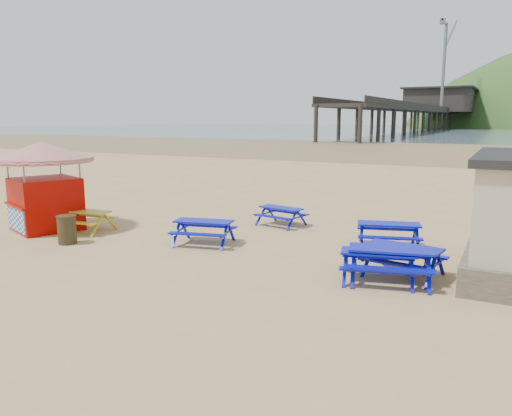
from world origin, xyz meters
The scene contains 14 objects.
ground centered at (0.00, 0.00, 0.00)m, with size 400.00×400.00×0.00m, color tan.
wet_sand centered at (0.00, 55.00, 0.00)m, with size 400.00×400.00×0.00m, color olive.
sea centered at (0.00, 170.00, 0.01)m, with size 400.00×400.00×0.00m, color #485A67.
picnic_table_blue_a centered at (0.04, 3.54, 0.35)m, with size 1.90×1.64×0.70m.
picnic_table_blue_b centered at (4.43, 2.02, 0.40)m, with size 2.27×2.02×0.80m.
picnic_table_blue_c centered at (7.82, 0.88, 0.33)m, with size 1.76×1.50×0.67m.
picnic_table_blue_d centered at (-1.01, -0.20, 0.39)m, with size 2.17×1.90×0.78m.
picnic_table_blue_e centered at (5.21, -1.23, 0.43)m, with size 2.37×2.08×0.86m.
picnic_table_blue_f centered at (4.93, -1.35, 0.39)m, with size 2.14×1.88×0.77m.
picnic_table_yellow centered at (-5.79, -0.62, 0.38)m, with size 1.94×1.62×0.76m.
ice_cream_kiosk centered at (-7.31, -1.02, 2.03)m, with size 4.67×4.67×3.22m.
litter_bin centered at (-4.98, -2.20, 0.47)m, with size 0.64×0.64×0.93m.
pier centered at (-17.99, 178.23, 5.46)m, with size 24.00×220.00×39.29m.
picnic_table_blue_g centered at (5.41, -0.60, 0.40)m, with size 2.09×1.78×0.79m.
Camera 1 is at (7.73, -13.42, 4.05)m, focal length 35.00 mm.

